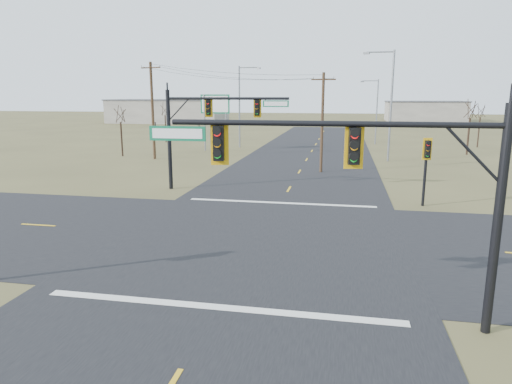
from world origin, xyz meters
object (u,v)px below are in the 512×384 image
Objects in this scene: bare_tree_b at (165,109)px; bare_tree_d at (481,110)px; streetlight_a at (389,100)px; streetlight_b at (375,108)px; bare_tree_a at (120,114)px; highway_sign at (215,112)px; bare_tree_c at (471,109)px; streetlight_c at (241,102)px; mast_arm_far at (208,119)px; pedestal_signal_ne at (427,156)px; utility_pole_far at (153,110)px; utility_pole_near at (322,121)px; mast_arm_near at (358,165)px.

bare_tree_d is (43.34, 1.48, 0.02)m from bare_tree_b.
streetlight_b is (-0.20, 17.36, -1.30)m from streetlight_a.
highway_sign is at bearing 37.15° from bare_tree_a.
bare_tree_c is 1.12× the size of bare_tree_d.
bare_tree_d is at bearing 22.23° from bare_tree_a.
streetlight_b is 0.85× the size of streetlight_c.
bare_tree_a is 15.83m from bare_tree_b.
streetlight_b is at bearing 5.65° from bare_tree_b.
streetlight_b is 34.47m from bare_tree_a.
mast_arm_far is 37.86m from streetlight_b.
bare_tree_a is at bearing -141.05° from highway_sign.
utility_pole_far reaches higher than pedestal_signal_ne.
utility_pole_near is at bearing -16.98° from bare_tree_a.
bare_tree_c is (16.11, 15.77, 0.72)m from utility_pole_near.
streetlight_b is at bearing 39.62° from utility_pole_far.
streetlight_b is 1.33× the size of bare_tree_c.
pedestal_signal_ne is 35.47m from streetlight_c.
pedestal_signal_ne is 0.71× the size of bare_tree_a.
streetlight_a reaches higher than streetlight_b.
utility_pole_far is 1.70× the size of bare_tree_d.
utility_pole_near is 22.56m from bare_tree_c.
utility_pole_near is 23.84m from bare_tree_a.
mast_arm_near is at bearing -58.16° from utility_pole_far.
bare_tree_a is (-11.33, -11.41, -1.12)m from streetlight_c.
bare_tree_b is 1.00× the size of bare_tree_d.
utility_pole_far is (-25.23, 17.34, 2.15)m from pedestal_signal_ne.
streetlight_a is (6.32, 8.36, 1.76)m from utility_pole_near.
pedestal_signal_ne is at bearing 65.47° from mast_arm_near.
utility_pole_far is 35.89m from bare_tree_c.
streetlight_c is (-17.79, 10.01, -0.44)m from streetlight_a.
pedestal_signal_ne is at bearing -32.27° from bare_tree_a.
utility_pole_far is 0.91× the size of streetlight_a.
utility_pole_far is 0.98× the size of streetlight_c.
utility_pole_near is 1.45× the size of bare_tree_a.
streetlight_b is at bearing 82.03° from pedestal_signal_ne.
bare_tree_a is (-29.11, -1.40, -1.56)m from streetlight_a.
streetlight_b is at bearing 32.98° from bare_tree_a.
streetlight_a is (24.60, 2.84, 1.04)m from utility_pole_far.
mast_arm_far is at bearing -59.25° from streetlight_c.
bare_tree_b reaches higher than bare_tree_d.
highway_sign is 29.90m from bare_tree_c.
utility_pole_near reaches higher than bare_tree_a.
bare_tree_d is at bearing 33.58° from streetlight_c.
highway_sign reaches higher than pedestal_signal_ne.
bare_tree_a is (-4.51, 1.44, -0.52)m from utility_pole_far.
pedestal_signal_ne is 37.60m from streetlight_b.
streetlight_a is 1.87× the size of bare_tree_d.
streetlight_a is 33.47m from bare_tree_b.
bare_tree_b is at bearing 93.86° from bare_tree_a.
mast_arm_near is 1.53× the size of bare_tree_c.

